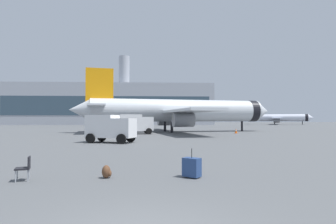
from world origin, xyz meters
name	(u,v)px	position (x,y,z in m)	size (l,w,h in m)	color
airplane_at_gate	(178,111)	(4.59, 43.29, 3.66)	(35.60, 32.32, 10.50)	silver
airplane_taxiing	(278,118)	(52.48, 109.62, 2.76)	(25.57, 23.49, 7.92)	silver
service_truck	(136,123)	(-2.26, 36.50, 1.61)	(5.09, 3.17, 2.90)	white
cargo_van	(110,127)	(-3.73, 21.40, 1.45)	(4.81, 3.47, 2.60)	white
safety_cone_near	(236,131)	(13.11, 37.74, 0.37)	(0.44, 0.44, 0.75)	#F2590C
safety_cone_mid	(97,133)	(-6.97, 31.27, 0.39)	(0.44, 0.44, 0.79)	#F2590C
safety_cone_far	(146,129)	(-1.07, 47.27, 0.32)	(0.44, 0.44, 0.66)	#F2590C
safety_cone_outer	(89,130)	(-11.16, 45.30, 0.31)	(0.44, 0.44, 0.64)	#F2590C
rolling_suitcase	(192,167)	(1.75, 5.42, 0.39)	(0.75, 0.72, 1.10)	navy
traveller_backpack	(107,172)	(-1.45, 5.50, 0.23)	(0.36, 0.40, 0.48)	brown
gate_chair	(25,167)	(-4.30, 5.18, 0.50)	(0.60, 0.60, 0.86)	black
terminal_building	(110,104)	(-17.42, 111.57, 8.30)	(83.16, 17.81, 28.33)	#9EA3AD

